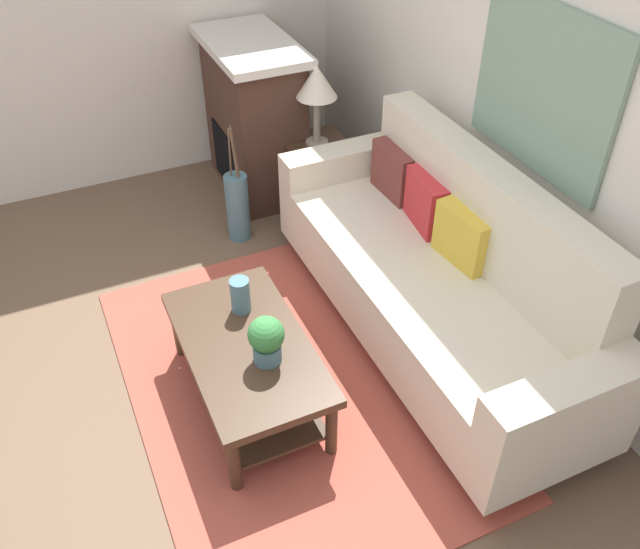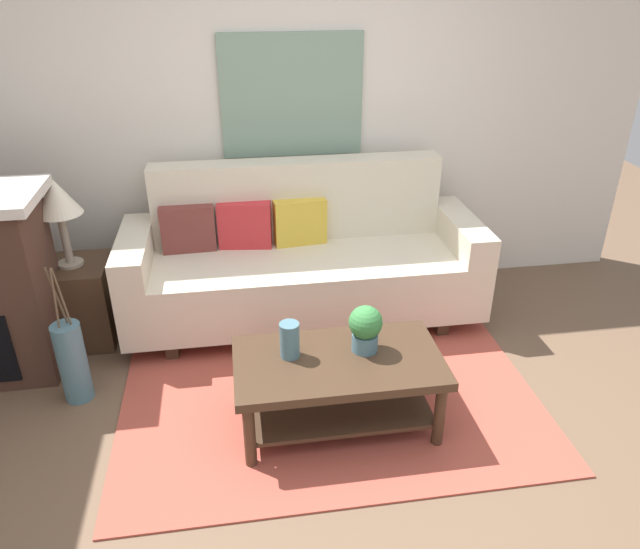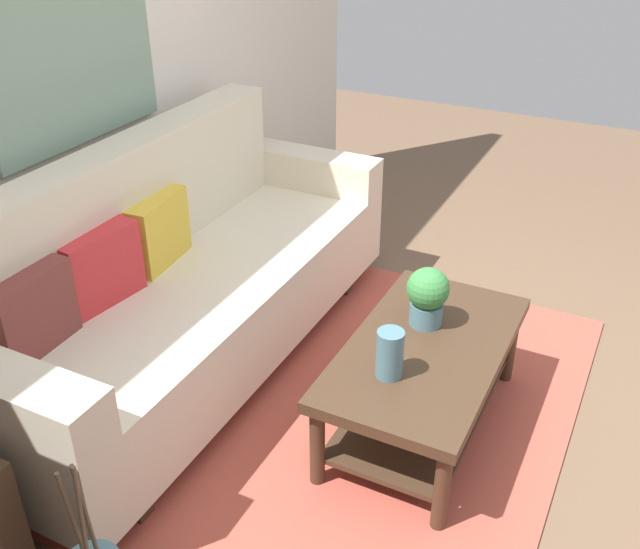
{
  "view_description": "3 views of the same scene",
  "coord_description": "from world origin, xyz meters",
  "px_view_note": "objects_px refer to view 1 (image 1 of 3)",
  "views": [
    {
      "loc": [
        2.35,
        -0.4,
        2.84
      ],
      "look_at": [
        -0.18,
        0.76,
        0.57
      ],
      "focal_mm": 37.69,
      "sensor_mm": 36.0,
      "label": 1
    },
    {
      "loc": [
        -0.48,
        -2.26,
        2.27
      ],
      "look_at": [
        -0.0,
        0.85,
        0.63
      ],
      "focal_mm": 33.47,
      "sensor_mm": 36.0,
      "label": 2
    },
    {
      "loc": [
        -2.35,
        -0.44,
        2.16
      ],
      "look_at": [
        0.2,
        0.84,
        0.51
      ],
      "focal_mm": 40.98,
      "sensor_mm": 36.0,
      "label": 3
    }
  ],
  "objects_px": {
    "coffee_table": "(247,359)",
    "framed_painting": "(543,89)",
    "throw_pillow_maroon": "(394,172)",
    "fireplace": "(255,117)",
    "potted_plant_tabletop": "(266,339)",
    "couch": "(438,278)",
    "tabletop_vase": "(240,295)",
    "table_lamp": "(317,85)",
    "throw_pillow_mustard": "(463,237)",
    "throw_pillow_crimson": "(426,202)",
    "side_table": "(317,178)",
    "floor_vase": "(238,207)"
  },
  "relations": [
    {
      "from": "couch",
      "to": "potted_plant_tabletop",
      "type": "distance_m",
      "value": 1.13
    },
    {
      "from": "tabletop_vase",
      "to": "floor_vase",
      "type": "xyz_separation_m",
      "value": [
        -1.21,
        0.38,
        -0.28
      ]
    },
    {
      "from": "throw_pillow_maroon",
      "to": "framed_painting",
      "type": "relative_size",
      "value": 0.37
    },
    {
      "from": "framed_painting",
      "to": "throw_pillow_maroon",
      "type": "bearing_deg",
      "value": -155.95
    },
    {
      "from": "table_lamp",
      "to": "floor_vase",
      "type": "xyz_separation_m",
      "value": [
        0.08,
        -0.64,
        -0.75
      ]
    },
    {
      "from": "floor_vase",
      "to": "tabletop_vase",
      "type": "bearing_deg",
      "value": -17.51
    },
    {
      "from": "side_table",
      "to": "framed_painting",
      "type": "distance_m",
      "value": 1.99
    },
    {
      "from": "throw_pillow_maroon",
      "to": "coffee_table",
      "type": "relative_size",
      "value": 0.33
    },
    {
      "from": "throw_pillow_maroon",
      "to": "coffee_table",
      "type": "bearing_deg",
      "value": -58.11
    },
    {
      "from": "coffee_table",
      "to": "floor_vase",
      "type": "relative_size",
      "value": 2.21
    },
    {
      "from": "potted_plant_tabletop",
      "to": "framed_painting",
      "type": "xyz_separation_m",
      "value": [
        -0.19,
        1.57,
        0.9
      ]
    },
    {
      "from": "throw_pillow_crimson",
      "to": "throw_pillow_mustard",
      "type": "relative_size",
      "value": 1.0
    },
    {
      "from": "floor_vase",
      "to": "framed_painting",
      "type": "xyz_separation_m",
      "value": [
        1.42,
        1.18,
        1.22
      ]
    },
    {
      "from": "couch",
      "to": "fireplace",
      "type": "distance_m",
      "value": 2.06
    },
    {
      "from": "side_table",
      "to": "fireplace",
      "type": "xyz_separation_m",
      "value": [
        -0.52,
        -0.28,
        0.31
      ]
    },
    {
      "from": "throw_pillow_maroon",
      "to": "fireplace",
      "type": "xyz_separation_m",
      "value": [
        -1.26,
        -0.47,
        -0.09
      ]
    },
    {
      "from": "fireplace",
      "to": "framed_painting",
      "type": "relative_size",
      "value": 1.19
    },
    {
      "from": "throw_pillow_maroon",
      "to": "throw_pillow_crimson",
      "type": "xyz_separation_m",
      "value": [
        0.38,
        0.0,
        0.0
      ]
    },
    {
      "from": "coffee_table",
      "to": "fireplace",
      "type": "bearing_deg",
      "value": 158.42
    },
    {
      "from": "throw_pillow_maroon",
      "to": "table_lamp",
      "type": "xyz_separation_m",
      "value": [
        -0.74,
        -0.2,
        0.31
      ]
    },
    {
      "from": "tabletop_vase",
      "to": "framed_painting",
      "type": "distance_m",
      "value": 1.84
    },
    {
      "from": "tabletop_vase",
      "to": "fireplace",
      "type": "relative_size",
      "value": 0.17
    },
    {
      "from": "tabletop_vase",
      "to": "table_lamp",
      "type": "xyz_separation_m",
      "value": [
        -1.3,
        1.03,
        0.46
      ]
    },
    {
      "from": "fireplace",
      "to": "framed_painting",
      "type": "xyz_separation_m",
      "value": [
        2.02,
        0.82,
        0.88
      ]
    },
    {
      "from": "coffee_table",
      "to": "framed_painting",
      "type": "xyz_separation_m",
      "value": [
        -0.04,
        1.63,
        1.15
      ]
    },
    {
      "from": "couch",
      "to": "tabletop_vase",
      "type": "distance_m",
      "value": 1.12
    },
    {
      "from": "side_table",
      "to": "framed_painting",
      "type": "bearing_deg",
      "value": 19.68
    },
    {
      "from": "couch",
      "to": "potted_plant_tabletop",
      "type": "bearing_deg",
      "value": -80.17
    },
    {
      "from": "coffee_table",
      "to": "table_lamp",
      "type": "xyz_separation_m",
      "value": [
        -1.54,
        1.09,
        0.68
      ]
    },
    {
      "from": "throw_pillow_maroon",
      "to": "throw_pillow_mustard",
      "type": "height_order",
      "value": "same"
    },
    {
      "from": "tabletop_vase",
      "to": "coffee_table",
      "type": "bearing_deg",
      "value": -14.69
    },
    {
      "from": "throw_pillow_maroon",
      "to": "tabletop_vase",
      "type": "bearing_deg",
      "value": -65.65
    },
    {
      "from": "throw_pillow_mustard",
      "to": "fireplace",
      "type": "height_order",
      "value": "fireplace"
    },
    {
      "from": "potted_plant_tabletop",
      "to": "fireplace",
      "type": "distance_m",
      "value": 2.34
    },
    {
      "from": "throw_pillow_mustard",
      "to": "coffee_table",
      "type": "distance_m",
      "value": 1.34
    },
    {
      "from": "throw_pillow_maroon",
      "to": "fireplace",
      "type": "bearing_deg",
      "value": -159.34
    },
    {
      "from": "throw_pillow_mustard",
      "to": "potted_plant_tabletop",
      "type": "height_order",
      "value": "throw_pillow_mustard"
    },
    {
      "from": "couch",
      "to": "throw_pillow_crimson",
      "type": "bearing_deg",
      "value": 161.95
    },
    {
      "from": "throw_pillow_maroon",
      "to": "framed_painting",
      "type": "height_order",
      "value": "framed_painting"
    },
    {
      "from": "throw_pillow_mustard",
      "to": "couch",
      "type": "bearing_deg",
      "value": -90.0
    },
    {
      "from": "throw_pillow_maroon",
      "to": "fireplace",
      "type": "height_order",
      "value": "fireplace"
    },
    {
      "from": "floor_vase",
      "to": "throw_pillow_crimson",
      "type": "bearing_deg",
      "value": 39.02
    },
    {
      "from": "couch",
      "to": "throw_pillow_crimson",
      "type": "height_order",
      "value": "couch"
    },
    {
      "from": "throw_pillow_mustard",
      "to": "fireplace",
      "type": "xyz_separation_m",
      "value": [
        -2.02,
        -0.47,
        -0.09
      ]
    },
    {
      "from": "throw_pillow_maroon",
      "to": "table_lamp",
      "type": "relative_size",
      "value": 0.63
    },
    {
      "from": "throw_pillow_mustard",
      "to": "table_lamp",
      "type": "height_order",
      "value": "table_lamp"
    },
    {
      "from": "throw_pillow_mustard",
      "to": "table_lamp",
      "type": "distance_m",
      "value": 1.55
    },
    {
      "from": "throw_pillow_crimson",
      "to": "side_table",
      "type": "xyz_separation_m",
      "value": [
        -1.12,
        -0.2,
        -0.4
      ]
    },
    {
      "from": "table_lamp",
      "to": "floor_vase",
      "type": "height_order",
      "value": "table_lamp"
    },
    {
      "from": "throw_pillow_mustard",
      "to": "tabletop_vase",
      "type": "xyz_separation_m",
      "value": [
        -0.21,
        -1.22,
        -0.15
      ]
    }
  ]
}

